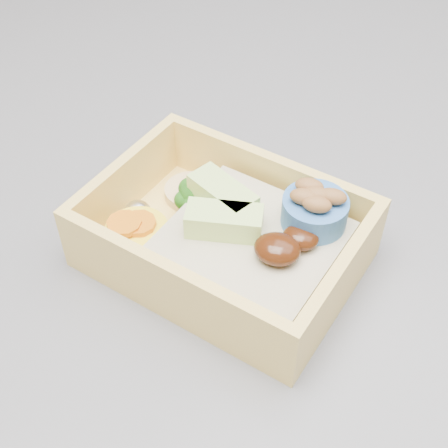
# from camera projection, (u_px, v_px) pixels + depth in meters

# --- Properties ---
(island) EXTENTS (1.24, 0.84, 0.92)m
(island) POSITION_uv_depth(u_px,v_px,m) (165.00, 431.00, 0.81)
(island) COLOR brown
(island) RESTS_ON ground
(bento_box) EXTENTS (0.19, 0.16, 0.06)m
(bento_box) POSITION_uv_depth(u_px,v_px,m) (232.00, 238.00, 0.39)
(bento_box) COLOR #F2CB64
(bento_box) RESTS_ON island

